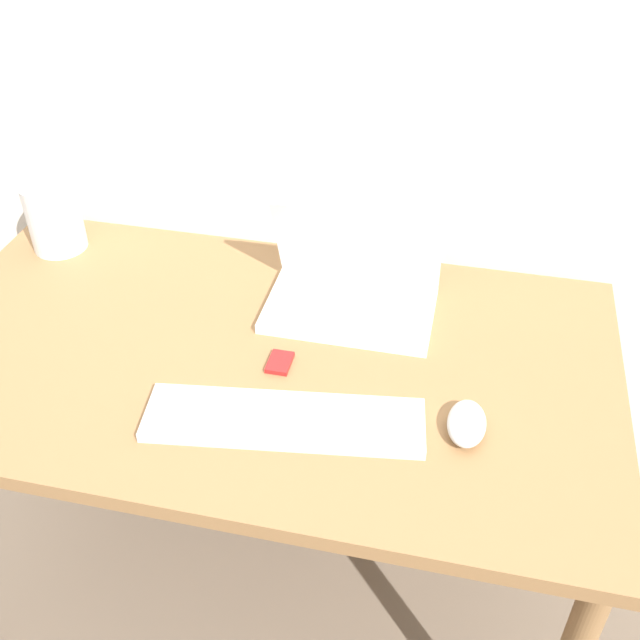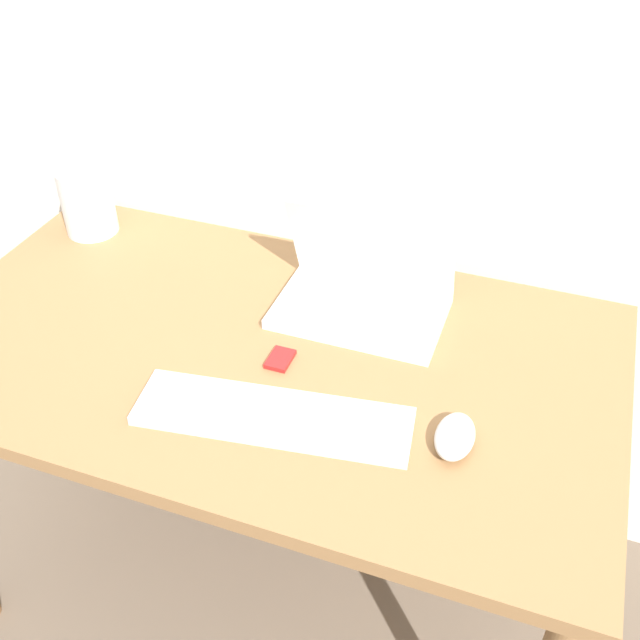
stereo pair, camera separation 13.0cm
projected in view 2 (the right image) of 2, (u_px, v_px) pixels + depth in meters
wall_back at (342, 2)px, 1.41m from camera, size 6.00×0.05×2.50m
desk at (264, 382)px, 1.45m from camera, size 1.32×0.75×0.74m
laptop at (364, 289)px, 1.46m from camera, size 0.33×0.21×0.22m
keyboard at (273, 416)px, 1.24m from camera, size 0.47×0.19×0.02m
mouse at (455, 436)px, 1.19m from camera, size 0.06×0.11×0.04m
vase at (85, 189)px, 1.66m from camera, size 0.12×0.12×0.22m
mp3_player at (280, 359)px, 1.36m from camera, size 0.04×0.06×0.01m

